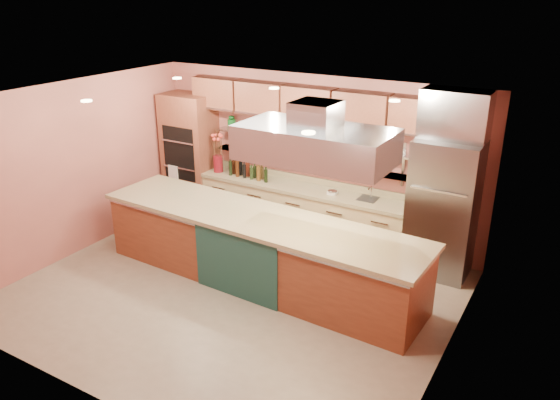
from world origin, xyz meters
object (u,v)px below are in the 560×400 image
Objects in this scene: refrigerator at (442,209)px; kitchen_scale at (332,192)px; green_canister at (285,132)px; flower_vase at (218,164)px; copper_kettle at (255,129)px; island at (258,249)px.

refrigerator is 13.98× the size of kitchen_scale.
kitchen_scale is 1.35m from green_canister.
copper_kettle is at bearing 17.77° from flower_vase.
refrigerator is 2.95m from green_canister.
copper_kettle is 0.93× the size of green_canister.
refrigerator reaches higher than green_canister.
refrigerator is at bearing -0.14° from flower_vase.
refrigerator is 0.42× the size of island.
refrigerator is at bearing -11.82° from kitchen_scale.
refrigerator is 3.53m from copper_kettle.
island is (-2.22, -1.63, -0.53)m from refrigerator.
island is at bearing -115.87° from kitchen_scale.
flower_vase is 1.91× the size of copper_kettle.
island is 16.09× the size of flower_vase.
green_canister is (-0.62, 1.86, 1.28)m from island.
copper_kettle is at bearing 176.18° from refrigerator.
green_canister is at bearing 110.89° from island.
refrigerator is at bearing -3.82° from copper_kettle.
green_canister is at bearing 9.71° from flower_vase.
refrigerator reaches higher than island.
copper_kettle is 0.60m from green_canister.
copper_kettle reaches higher than flower_vase.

